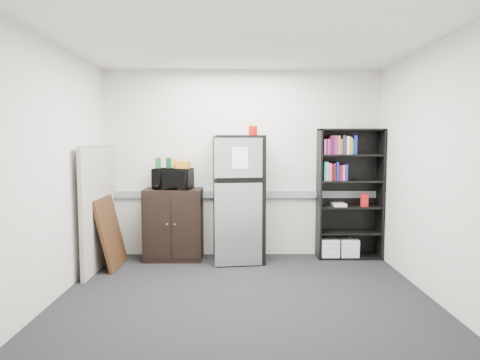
{
  "coord_description": "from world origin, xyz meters",
  "views": [
    {
      "loc": [
        -0.08,
        -4.49,
        1.66
      ],
      "look_at": [
        -0.04,
        0.9,
        1.18
      ],
      "focal_mm": 32.0,
      "sensor_mm": 36.0,
      "label": 1
    }
  ],
  "objects": [
    {
      "name": "wall_back",
      "position": [
        0.0,
        1.75,
        1.35
      ],
      "size": [
        4.0,
        0.02,
        2.7
      ],
      "primitive_type": "cube",
      "color": "silver",
      "rests_on": "floor"
    },
    {
      "name": "ceiling",
      "position": [
        0.0,
        0.0,
        2.7
      ],
      "size": [
        4.0,
        3.5,
        0.02
      ],
      "primitive_type": "cube",
      "color": "white",
      "rests_on": "wall_back"
    },
    {
      "name": "electrical_raceway",
      "position": [
        0.0,
        1.72,
        0.9
      ],
      "size": [
        3.92,
        0.05,
        0.1
      ],
      "primitive_type": "cube",
      "color": "gray",
      "rests_on": "wall_back"
    },
    {
      "name": "framed_poster",
      "position": [
        -1.77,
        1.13,
        0.47
      ],
      "size": [
        0.25,
        0.74,
        0.93
      ],
      "rotation": [
        0.0,
        -0.23,
        0.0
      ],
      "color": "black",
      "rests_on": "floor"
    },
    {
      "name": "wall_note",
      "position": [
        -0.35,
        1.74,
        1.55
      ],
      "size": [
        0.14,
        0.0,
        0.1
      ],
      "primitive_type": "cube",
      "color": "white",
      "rests_on": "wall_back"
    },
    {
      "name": "wall_right",
      "position": [
        2.0,
        0.0,
        1.35
      ],
      "size": [
        0.02,
        3.5,
        2.7
      ],
      "primitive_type": "cube",
      "color": "silver",
      "rests_on": "floor"
    },
    {
      "name": "snack_bag",
      "position": [
        -0.83,
        1.47,
        1.35
      ],
      "size": [
        0.2,
        0.13,
        0.1
      ],
      "primitive_type": "cube",
      "rotation": [
        0.0,
        0.0,
        -0.2
      ],
      "color": "orange",
      "rests_on": "microwave"
    },
    {
      "name": "snack_box_a",
      "position": [
        -1.19,
        1.52,
        1.37
      ],
      "size": [
        0.07,
        0.05,
        0.15
      ],
      "primitive_type": "cube",
      "rotation": [
        0.0,
        0.0,
        -0.04
      ],
      "color": "#1A5C2D",
      "rests_on": "microwave"
    },
    {
      "name": "bookshelf",
      "position": [
        1.51,
        1.57,
        0.97
      ],
      "size": [
        0.9,
        0.34,
        1.85
      ],
      "color": "black",
      "rests_on": "floor"
    },
    {
      "name": "cubicle_partition",
      "position": [
        -1.9,
        1.08,
        0.81
      ],
      "size": [
        0.06,
        1.3,
        1.62
      ],
      "color": "gray",
      "rests_on": "floor"
    },
    {
      "name": "snack_box_b",
      "position": [
        -1.04,
        1.52,
        1.37
      ],
      "size": [
        0.07,
        0.05,
        0.15
      ],
      "primitive_type": "cube",
      "rotation": [
        0.0,
        0.0,
        0.01
      ],
      "color": "#0D3B1A",
      "rests_on": "microwave"
    },
    {
      "name": "coffee_can",
      "position": [
        0.15,
        1.55,
        1.84
      ],
      "size": [
        0.12,
        0.12,
        0.17
      ],
      "color": "#980C07",
      "rests_on": "refrigerator"
    },
    {
      "name": "microwave",
      "position": [
        -0.98,
        1.48,
        1.15
      ],
      "size": [
        0.57,
        0.42,
        0.29
      ],
      "primitive_type": "imported",
      "rotation": [
        0.0,
        0.0,
        -0.14
      ],
      "color": "black",
      "rests_on": "cabinet"
    },
    {
      "name": "cabinet",
      "position": [
        -0.98,
        1.5,
        0.5
      ],
      "size": [
        0.81,
        0.53,
        1.01
      ],
      "color": "black",
      "rests_on": "floor"
    },
    {
      "name": "refrigerator",
      "position": [
        -0.06,
        1.42,
        0.88
      ],
      "size": [
        0.74,
        0.77,
        1.75
      ],
      "rotation": [
        0.0,
        0.0,
        0.13
      ],
      "color": "black",
      "rests_on": "floor"
    },
    {
      "name": "wall_left",
      "position": [
        -2.0,
        0.0,
        1.35
      ],
      "size": [
        0.02,
        3.5,
        2.7
      ],
      "primitive_type": "cube",
      "color": "silver",
      "rests_on": "floor"
    },
    {
      "name": "snack_box_c",
      "position": [
        -0.95,
        1.52,
        1.37
      ],
      "size": [
        0.08,
        0.06,
        0.14
      ],
      "primitive_type": "cube",
      "rotation": [
        0.0,
        0.0,
        0.22
      ],
      "color": "#C98D12",
      "rests_on": "microwave"
    },
    {
      "name": "floor",
      "position": [
        0.0,
        0.0,
        0.0
      ],
      "size": [
        4.0,
        4.0,
        0.0
      ],
      "primitive_type": "plane",
      "color": "black",
      "rests_on": "ground"
    }
  ]
}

